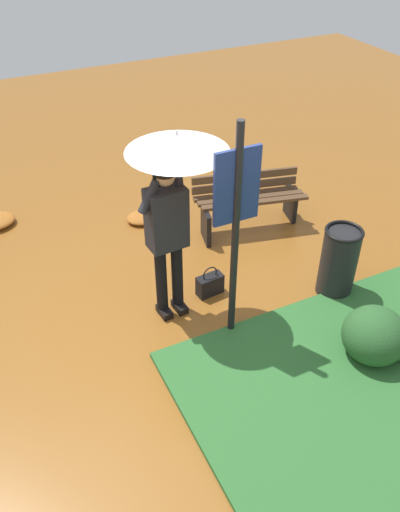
{
  "coord_description": "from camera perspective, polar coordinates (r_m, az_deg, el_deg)",
  "views": [
    {
      "loc": [
        -1.56,
        -3.7,
        3.9
      ],
      "look_at": [
        0.22,
        -0.01,
        0.85
      ],
      "focal_mm": 36.92,
      "sensor_mm": 36.0,
      "label": 1
    }
  ],
  "objects": [
    {
      "name": "shrub_cluster",
      "position": [
        5.39,
        18.76,
        -8.28
      ],
      "size": [
        0.69,
        0.62,
        0.56
      ],
      "color": "#285628",
      "rests_on": "ground_plane"
    },
    {
      "name": "handbag",
      "position": [
        5.9,
        1.07,
        -3.09
      ],
      "size": [
        0.31,
        0.17,
        0.37
      ],
      "color": "black",
      "rests_on": "ground_plane"
    },
    {
      "name": "park_bench",
      "position": [
        6.89,
        5.32,
        6.01
      ],
      "size": [
        1.42,
        0.68,
        0.75
      ],
      "color": "black",
      "rests_on": "ground_plane"
    },
    {
      "name": "person_with_umbrella",
      "position": [
        4.91,
        -2.98,
        8.03
      ],
      "size": [
        0.96,
        0.96,
        2.04
      ],
      "color": "black",
      "rests_on": "ground_plane"
    },
    {
      "name": "info_sign_post",
      "position": [
        4.65,
        3.91,
        4.75
      ],
      "size": [
        0.44,
        0.07,
        2.3
      ],
      "color": "black",
      "rests_on": "ground_plane"
    },
    {
      "name": "leaf_pile_by_bench",
      "position": [
        7.22,
        -6.09,
        4.23
      ],
      "size": [
        0.47,
        0.38,
        0.1
      ],
      "color": "#A86023",
      "rests_on": "ground_plane"
    },
    {
      "name": "trash_bin",
      "position": [
        5.94,
        14.79,
        -0.58
      ],
      "size": [
        0.42,
        0.42,
        0.83
      ],
      "color": "black",
      "rests_on": "ground_plane"
    },
    {
      "name": "ground_plane",
      "position": [
        5.6,
        -2.1,
        -7.51
      ],
      "size": [
        18.0,
        18.0,
        0.0
      ],
      "primitive_type": "plane",
      "color": "brown"
    }
  ]
}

